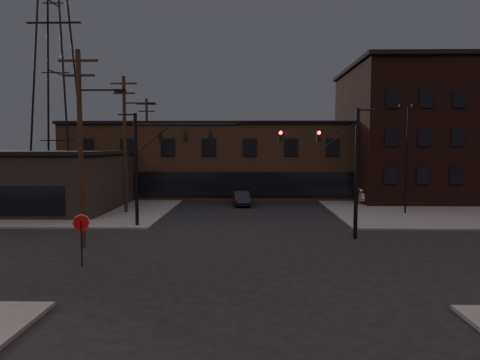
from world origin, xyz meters
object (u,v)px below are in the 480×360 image
(stop_sign, at_px, (81,228))
(car_crossing, at_px, (242,198))
(traffic_signal_near, at_px, (338,159))
(parked_car_lot_a, at_px, (435,194))
(traffic_signal_far, at_px, (154,156))
(parked_car_lot_b, at_px, (385,196))

(stop_sign, height_order, car_crossing, stop_sign)
(traffic_signal_near, bearing_deg, parked_car_lot_a, 51.42)
(traffic_signal_far, relative_size, parked_car_lot_b, 1.58)
(parked_car_lot_b, bearing_deg, traffic_signal_near, 158.58)
(parked_car_lot_a, distance_m, parked_car_lot_b, 5.36)
(traffic_signal_far, height_order, parked_car_lot_a, traffic_signal_far)
(parked_car_lot_a, relative_size, car_crossing, 1.20)
(traffic_signal_near, distance_m, parked_car_lot_b, 17.62)
(car_crossing, bearing_deg, parked_car_lot_b, -3.09)
(traffic_signal_far, height_order, car_crossing, traffic_signal_far)
(traffic_signal_far, relative_size, parked_car_lot_a, 1.59)
(traffic_signal_near, height_order, car_crossing, traffic_signal_near)
(traffic_signal_near, relative_size, parked_car_lot_a, 1.59)
(stop_sign, height_order, parked_car_lot_a, stop_sign)
(traffic_signal_near, bearing_deg, stop_sign, -154.10)
(parked_car_lot_b, bearing_deg, parked_car_lot_a, -73.45)
(traffic_signal_near, distance_m, traffic_signal_far, 12.57)
(traffic_signal_far, bearing_deg, stop_sign, -97.32)
(traffic_signal_near, xyz_separation_m, parked_car_lot_a, (13.02, 16.32, -3.92))
(stop_sign, relative_size, car_crossing, 0.59)
(parked_car_lot_a, xyz_separation_m, parked_car_lot_b, (-5.26, -1.03, -0.12))
(car_crossing, bearing_deg, traffic_signal_near, -72.74)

